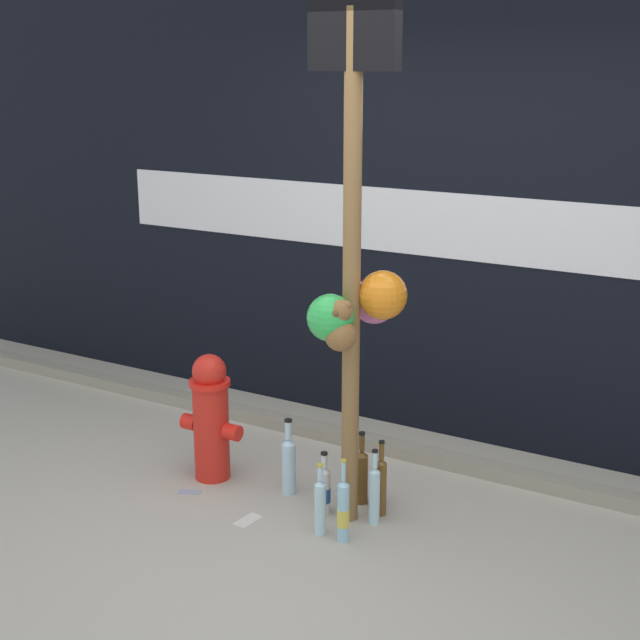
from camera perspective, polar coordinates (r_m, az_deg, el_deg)
The scene contains 15 objects.
ground_plane at distance 4.48m, azimuth -0.85°, elevation -14.72°, with size 14.00×14.00×0.00m, color #ADA899.
building_wall at distance 5.53m, azimuth 9.00°, elevation 8.78°, with size 10.00×0.21×3.23m.
curb_strip at distance 5.48m, azimuth 6.20°, elevation -8.33°, with size 8.00×0.12×0.08m, color gray.
memorial_post at distance 4.36m, azimuth 2.37°, elevation 3.95°, with size 0.47×0.52×2.60m.
fire_hydrant at distance 5.15m, azimuth -6.87°, elevation -6.02°, with size 0.38×0.23×0.73m.
bottle_0 at distance 5.01m, azimuth -1.98°, elevation -8.96°, with size 0.08×0.08×0.43m.
bottle_1 at distance 4.71m, azimuth 3.43°, elevation -10.78°, with size 0.06×0.06×0.41m.
bottle_2 at distance 4.91m, azimuth 2.62°, elevation -9.66°, with size 0.07×0.07×0.41m.
bottle_3 at distance 4.55m, azimuth 1.47°, elevation -11.89°, with size 0.06×0.06×0.43m.
bottle_4 at distance 4.61m, azimuth 0.01°, elevation -11.52°, with size 0.06×0.06×0.38m.
bottle_5 at distance 4.80m, azimuth 3.85°, elevation -10.27°, with size 0.06×0.06×0.41m.
bottle_6 at distance 4.81m, azimuth 0.26°, elevation -10.59°, with size 0.07×0.07×0.34m.
bottle_7 at distance 4.92m, azimuth 3.77°, elevation -10.05°, with size 0.07×0.07×0.35m.
litter_0 at distance 4.81m, azimuth -4.54°, elevation -12.40°, with size 0.15×0.08×0.01m, color silver.
litter_1 at distance 5.14m, azimuth -8.20°, elevation -10.61°, with size 0.12×0.05×0.01m, color #8C99B2.
Camera 1 is at (2.00, -3.29, 2.28)m, focal length 51.00 mm.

